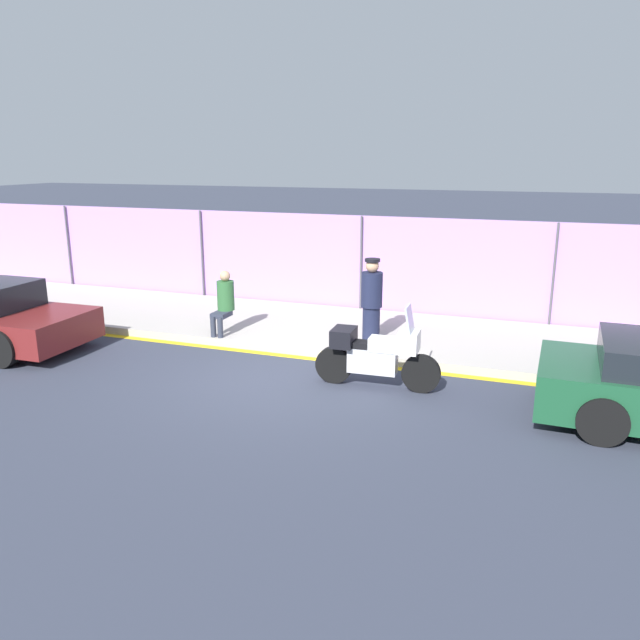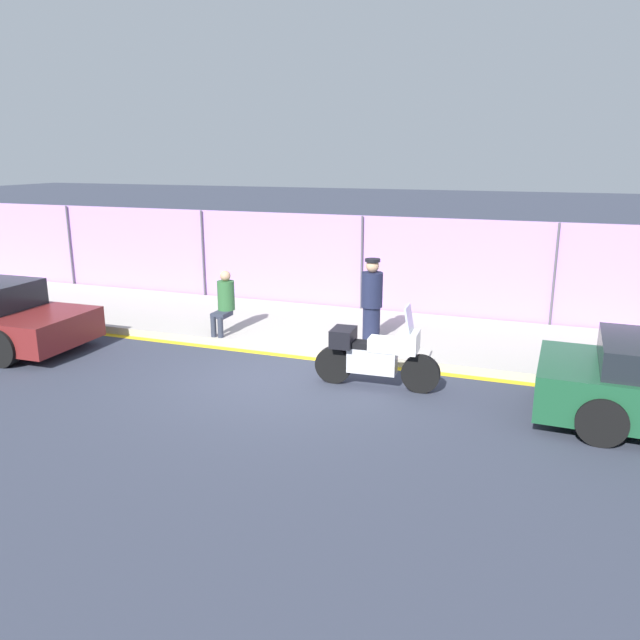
# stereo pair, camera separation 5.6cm
# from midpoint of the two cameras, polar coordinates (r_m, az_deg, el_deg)

# --- Properties ---
(ground_plane) EXTENTS (120.00, 120.00, 0.00)m
(ground_plane) POSITION_cam_midpoint_polar(r_m,az_deg,el_deg) (10.80, -3.39, -5.47)
(ground_plane) COLOR #333847
(sidewalk) EXTENTS (31.91, 3.46, 0.16)m
(sidewalk) POSITION_cam_midpoint_polar(r_m,az_deg,el_deg) (13.50, 1.78, -0.90)
(sidewalk) COLOR #ADA89E
(sidewalk) RESTS_ON ground_plane
(curb_paint_stripe) EXTENTS (31.91, 0.18, 0.01)m
(curb_paint_stripe) POSITION_cam_midpoint_polar(r_m,az_deg,el_deg) (11.88, -1.01, -3.50)
(curb_paint_stripe) COLOR gold
(curb_paint_stripe) RESTS_ON ground_plane
(storefront_fence) EXTENTS (30.32, 0.17, 2.37)m
(storefront_fence) POSITION_cam_midpoint_polar(r_m,az_deg,el_deg) (14.95, 4.03, 4.97)
(storefront_fence) COLOR #AD7FC6
(storefront_fence) RESTS_ON ground_plane
(motorcycle) EXTENTS (2.10, 0.55, 1.43)m
(motorcycle) POSITION_cam_midpoint_polar(r_m,az_deg,el_deg) (10.31, 5.25, -3.14)
(motorcycle) COLOR black
(motorcycle) RESTS_ON ground_plane
(officer_standing) EXTENTS (0.42, 0.42, 1.64)m
(officer_standing) POSITION_cam_midpoint_polar(r_m,az_deg,el_deg) (12.30, 4.89, 1.88)
(officer_standing) COLOR #191E38
(officer_standing) RESTS_ON sidewalk
(person_seated_on_curb) EXTENTS (0.35, 0.66, 1.30)m
(person_seated_on_curb) POSITION_cam_midpoint_polar(r_m,az_deg,el_deg) (12.96, -8.60, 1.93)
(person_seated_on_curb) COLOR #2D3342
(person_seated_on_curb) RESTS_ON sidewalk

